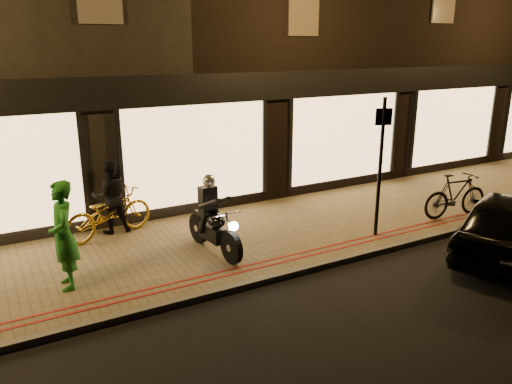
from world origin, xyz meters
The scene contains 12 objects.
ground centered at (0.00, 0.00, 0.00)m, with size 90.00×90.00×0.00m, color black.
sidewalk centered at (0.00, 2.00, 0.06)m, with size 50.00×4.00×0.12m, color #746648.
kerb_stone centered at (0.00, 0.05, 0.06)m, with size 50.00×0.14×0.12m, color #59544C.
red_kerb_lines centered at (0.00, 0.55, 0.12)m, with size 50.00×0.26×0.01m.
building_row centered at (0.00, 8.99, 4.25)m, with size 48.00×10.11×8.50m.
motorcycle centered at (-0.68, 1.59, 0.73)m, with size 0.61×1.94×1.59m.
sign_post centered at (2.81, 0.67, 1.80)m, with size 0.33×0.16×3.00m.
bicycle_gold centered at (-2.30, 3.46, 0.65)m, with size 0.71×2.04×1.07m, color gold.
bicycle_dark centered at (5.29, 0.65, 0.67)m, with size 0.51×1.81×1.09m, color black.
person_green centered at (-3.51, 1.42, 1.07)m, with size 0.69×0.45×1.89m, color #1E721F.
person_dark centered at (-2.18, 3.68, 0.95)m, with size 0.80×0.62×1.65m, color black.
parked_car centered at (4.61, -1.21, 0.67)m, with size 1.58×3.94×1.34m, color black.
Camera 1 is at (-4.51, -6.99, 4.16)m, focal length 35.00 mm.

